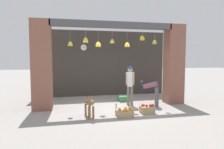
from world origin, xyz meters
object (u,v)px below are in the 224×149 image
at_px(wall_clock, 84,47).
at_px(fruit_crate_oranges, 125,113).
at_px(water_bottle, 116,108).
at_px(fruit_crate_apples, 147,109).
at_px(dog, 90,104).
at_px(shopkeeper, 130,83).
at_px(worker_stooping, 152,90).
at_px(produce_box_green, 123,99).

bearing_deg(wall_clock, fruit_crate_oranges, -75.36).
distance_m(fruit_crate_oranges, water_bottle, 0.71).
relative_size(fruit_crate_oranges, fruit_crate_apples, 1.12).
distance_m(fruit_crate_apples, wall_clock, 4.69).
relative_size(fruit_crate_oranges, water_bottle, 1.97).
height_order(dog, shopkeeper, shopkeeper).
bearing_deg(water_bottle, dog, -150.03).
bearing_deg(wall_clock, worker_stooping, -48.66).
bearing_deg(fruit_crate_apples, wall_clock, 117.11).
xyz_separation_m(water_bottle, wall_clock, (-0.89, 3.14, 2.30)).
bearing_deg(dog, water_bottle, 111.03).
distance_m(shopkeeper, wall_clock, 3.27).
bearing_deg(produce_box_green, worker_stooping, -54.48).
bearing_deg(water_bottle, produce_box_green, 65.99).
height_order(dog, fruit_crate_oranges, dog).
distance_m(fruit_crate_oranges, wall_clock, 4.60).
relative_size(fruit_crate_apples, produce_box_green, 1.11).
height_order(shopkeeper, wall_clock, wall_clock).
xyz_separation_m(fruit_crate_apples, wall_clock, (-1.87, 3.65, 2.28)).
height_order(fruit_crate_apples, produce_box_green, fruit_crate_apples).
xyz_separation_m(dog, water_bottle, (1.01, 0.58, -0.33)).
bearing_deg(worker_stooping, shopkeeper, 108.55).
bearing_deg(fruit_crate_oranges, produce_box_green, 75.60).
height_order(shopkeeper, produce_box_green, shopkeeper).
relative_size(dog, wall_clock, 2.68).
xyz_separation_m(shopkeeper, wall_clock, (-1.64, 2.39, 1.52)).
xyz_separation_m(produce_box_green, water_bottle, (-0.69, -1.56, 0.00)).
xyz_separation_m(shopkeeper, fruit_crate_apples, (0.22, -1.26, -0.76)).
relative_size(produce_box_green, wall_clock, 1.36).
relative_size(worker_stooping, fruit_crate_oranges, 1.91).
xyz_separation_m(worker_stooping, produce_box_green, (-0.83, 1.17, -0.54)).
bearing_deg(wall_clock, fruit_crate_apples, -62.89).
bearing_deg(fruit_crate_apples, shopkeeper, 100.05).
bearing_deg(fruit_crate_apples, water_bottle, 152.67).
height_order(dog, wall_clock, wall_clock).
relative_size(fruit_crate_oranges, produce_box_green, 1.25).
xyz_separation_m(produce_box_green, wall_clock, (-1.59, 1.58, 2.30)).
bearing_deg(dog, fruit_crate_apples, 83.33).
bearing_deg(worker_stooping, wall_clock, 84.77).
distance_m(water_bottle, wall_clock, 4.00).
height_order(fruit_crate_apples, wall_clock, wall_clock).
relative_size(produce_box_green, water_bottle, 1.58).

